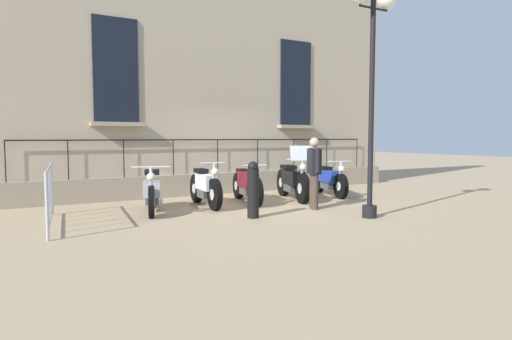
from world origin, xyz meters
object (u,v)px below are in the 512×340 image
(lamppost, at_px, (372,51))
(bollard, at_px, (253,189))
(motorcycle_black, at_px, (293,181))
(motorcycle_white, at_px, (205,187))
(motorcycle_maroon, at_px, (247,185))
(pedestrian_standing, at_px, (314,169))
(motorcycle_silver, at_px, (152,192))
(motorcycle_blue, at_px, (329,180))
(crowd_barrier, at_px, (50,194))

(lamppost, relative_size, bollard, 3.98)
(motorcycle_black, xyz_separation_m, lamppost, (2.84, -0.15, 2.74))
(motorcycle_white, distance_m, motorcycle_maroon, 1.12)
(lamppost, relative_size, pedestrian_standing, 2.81)
(motorcycle_silver, height_order, motorcycle_blue, motorcycle_silver)
(lamppost, bearing_deg, bollard, -119.28)
(motorcycle_silver, relative_size, motorcycle_maroon, 0.92)
(bollard, height_order, pedestrian_standing, pedestrian_standing)
(pedestrian_standing, bearing_deg, motorcycle_maroon, -154.25)
(motorcycle_white, distance_m, crowd_barrier, 3.35)
(lamppost, height_order, bollard, lamppost)
(motorcycle_silver, relative_size, motorcycle_blue, 0.96)
(crowd_barrier, bearing_deg, motorcycle_silver, 104.75)
(motorcycle_black, height_order, pedestrian_standing, pedestrian_standing)
(motorcycle_white, bearing_deg, pedestrian_standing, 50.91)
(lamppost, bearing_deg, pedestrian_standing, -167.33)
(motorcycle_white, xyz_separation_m, pedestrian_standing, (1.54, 1.89, 0.44))
(motorcycle_maroon, relative_size, pedestrian_standing, 1.34)
(crowd_barrier, bearing_deg, motorcycle_maroon, 100.03)
(motorcycle_silver, xyz_separation_m, bollard, (1.61, 1.50, 0.13))
(motorcycle_silver, distance_m, motorcycle_blue, 4.93)
(motorcycle_blue, relative_size, crowd_barrier, 0.80)
(motorcycle_blue, xyz_separation_m, crowd_barrier, (0.78, -6.92, 0.15))
(motorcycle_black, height_order, motorcycle_blue, motorcycle_black)
(motorcycle_black, xyz_separation_m, bollard, (1.73, -2.13, 0.10))
(lamppost, bearing_deg, motorcycle_black, 176.99)
(crowd_barrier, distance_m, pedestrian_standing, 5.24)
(motorcycle_silver, height_order, motorcycle_black, motorcycle_black)
(pedestrian_standing, bearing_deg, crowd_barrier, -99.13)
(motorcycle_maroon, distance_m, lamppost, 4.21)
(motorcycle_silver, height_order, bollard, bollard)
(motorcycle_black, distance_m, lamppost, 3.95)
(crowd_barrier, bearing_deg, lamppost, 68.10)
(motorcycle_white, relative_size, motorcycle_blue, 0.98)
(motorcycle_blue, distance_m, pedestrian_standing, 2.42)
(motorcycle_white, bearing_deg, crowd_barrier, -77.77)
(pedestrian_standing, bearing_deg, motorcycle_silver, -113.13)
(bollard, bearing_deg, motorcycle_maroon, 154.33)
(motorcycle_maroon, distance_m, pedestrian_standing, 1.84)
(motorcycle_silver, distance_m, pedestrian_standing, 3.48)
(motorcycle_white, relative_size, pedestrian_standing, 1.25)
(motorcycle_black, bearing_deg, bollard, -50.97)
(motorcycle_maroon, bearing_deg, bollard, -25.67)
(lamppost, height_order, crowd_barrier, lamppost)
(motorcycle_silver, bearing_deg, motorcycle_maroon, 96.00)
(motorcycle_white, height_order, motorcycle_maroon, motorcycle_white)
(motorcycle_blue, xyz_separation_m, pedestrian_standing, (1.61, -1.75, 0.46))
(motorcycle_white, relative_size, lamppost, 0.45)
(lamppost, xyz_separation_m, crowd_barrier, (-2.20, -5.47, -2.63))
(motorcycle_silver, relative_size, crowd_barrier, 0.77)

